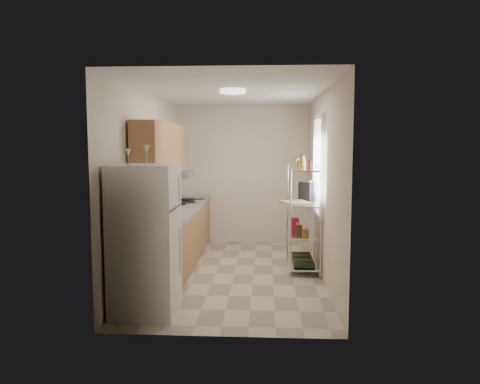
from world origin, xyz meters
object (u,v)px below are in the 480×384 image
object	(u,v)px
rice_cooker	(173,201)
espresso_machine	(306,190)
cutting_board	(296,203)
frying_pan_large	(177,203)
refrigerator	(145,240)

from	to	relation	value
rice_cooker	espresso_machine	size ratio (longest dim) A/B	0.77
rice_cooker	cutting_board	world-z (taller)	rice_cooker
rice_cooker	espresso_machine	world-z (taller)	espresso_machine
rice_cooker	frying_pan_large	size ratio (longest dim) A/B	0.85
frying_pan_large	espresso_machine	distance (m)	2.07
rice_cooker	cutting_board	bearing A→B (deg)	-9.81
cutting_board	espresso_machine	bearing A→B (deg)	67.55
refrigerator	frying_pan_large	distance (m)	2.41
refrigerator	espresso_machine	distance (m)	2.96
frying_pan_large	refrigerator	bearing A→B (deg)	-109.42
espresso_machine	frying_pan_large	bearing A→B (deg)	-165.81
espresso_machine	refrigerator	bearing A→B (deg)	-111.53
frying_pan_large	cutting_board	bearing A→B (deg)	-40.43
rice_cooker	frying_pan_large	world-z (taller)	rice_cooker
refrigerator	frying_pan_large	bearing A→B (deg)	92.55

